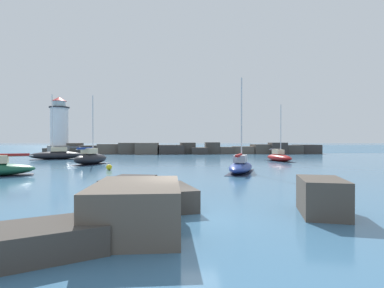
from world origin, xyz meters
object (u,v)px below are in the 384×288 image
at_px(sailboat_moored_0, 91,158).
at_px(sailboat_moored_2, 57,155).
at_px(sailboat_moored_1, 241,166).
at_px(lighthouse, 59,130).
at_px(mooring_buoy_orange_near, 109,167).
at_px(sailboat_moored_3, 279,157).

bearing_deg(sailboat_moored_0, sailboat_moored_2, 129.14).
height_order(sailboat_moored_0, sailboat_moored_1, sailboat_moored_1).
bearing_deg(sailboat_moored_0, lighthouse, 118.24).
bearing_deg(mooring_buoy_orange_near, sailboat_moored_2, 125.07).
relative_size(sailboat_moored_3, mooring_buoy_orange_near, 10.37).
height_order(sailboat_moored_1, sailboat_moored_2, sailboat_moored_2).
relative_size(sailboat_moored_2, mooring_buoy_orange_near, 13.05).
bearing_deg(sailboat_moored_1, mooring_buoy_orange_near, 167.79).
bearing_deg(sailboat_moored_3, mooring_buoy_orange_near, -150.00).
xyz_separation_m(sailboat_moored_1, sailboat_moored_3, (8.15, 14.34, 0.02)).
bearing_deg(sailboat_moored_1, sailboat_moored_0, 148.84).
bearing_deg(sailboat_moored_0, sailboat_moored_1, -31.16).
relative_size(lighthouse, sailboat_moored_2, 1.22).
bearing_deg(sailboat_moored_1, lighthouse, 129.74).
bearing_deg(lighthouse, sailboat_moored_0, -61.76).
xyz_separation_m(sailboat_moored_0, sailboat_moored_2, (-8.00, 9.83, -0.04)).
bearing_deg(mooring_buoy_orange_near, sailboat_moored_1, -12.21).
relative_size(lighthouse, sailboat_moored_0, 1.44).
xyz_separation_m(sailboat_moored_1, mooring_buoy_orange_near, (-12.14, 2.63, -0.30)).
bearing_deg(sailboat_moored_3, sailboat_moored_0, -169.04).
xyz_separation_m(sailboat_moored_0, sailboat_moored_1, (15.99, -9.67, -0.16)).
height_order(sailboat_moored_0, sailboat_moored_2, sailboat_moored_2).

